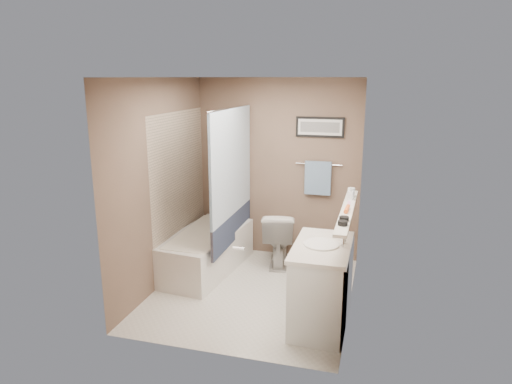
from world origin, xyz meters
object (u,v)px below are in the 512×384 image
(bathtub, at_px, (205,251))
(candle_bowl_far, at_px, (344,219))
(soap_bottle, at_px, (350,193))
(glass_jar, at_px, (351,192))
(vanity, at_px, (322,287))
(hair_brush_front, at_px, (347,209))
(toilet, at_px, (279,238))
(candle_bowl_near, at_px, (343,223))

(bathtub, relative_size, candle_bowl_far, 16.67)
(bathtub, distance_m, soap_bottle, 2.02)
(soap_bottle, bearing_deg, bathtub, 173.69)
(candle_bowl_far, xyz_separation_m, glass_jar, (0.00, 0.90, 0.03))
(vanity, bearing_deg, glass_jar, 79.93)
(glass_jar, relative_size, soap_bottle, 0.74)
(vanity, relative_size, candle_bowl_far, 10.00)
(hair_brush_front, relative_size, soap_bottle, 1.63)
(toilet, bearing_deg, candle_bowl_far, 113.41)
(toilet, height_order, candle_bowl_near, candle_bowl_near)
(candle_bowl_near, relative_size, candle_bowl_far, 1.00)
(vanity, relative_size, candle_bowl_near, 10.00)
(vanity, xyz_separation_m, candle_bowl_near, (0.19, -0.18, 0.73))
(candle_bowl_near, relative_size, glass_jar, 0.90)
(toilet, bearing_deg, hair_brush_front, 120.55)
(candle_bowl_near, height_order, soap_bottle, soap_bottle)
(glass_jar, bearing_deg, soap_bottle, -90.00)
(hair_brush_front, height_order, glass_jar, glass_jar)
(bathtub, distance_m, hair_brush_front, 2.10)
(hair_brush_front, distance_m, soap_bottle, 0.45)
(toilet, bearing_deg, bathtub, 17.97)
(glass_jar, xyz_separation_m, soap_bottle, (0.00, -0.12, 0.02))
(bathtub, bearing_deg, vanity, -23.90)
(candle_bowl_near, bearing_deg, candle_bowl_far, 90.00)
(toilet, xyz_separation_m, glass_jar, (0.93, -0.52, 0.80))
(bathtub, distance_m, glass_jar, 2.01)
(vanity, height_order, candle_bowl_far, candle_bowl_far)
(vanity, xyz_separation_m, hair_brush_front, (0.19, 0.28, 0.74))
(toilet, height_order, hair_brush_front, hair_brush_front)
(candle_bowl_near, bearing_deg, hair_brush_front, 90.00)
(bathtub, relative_size, toilet, 2.07)
(candle_bowl_far, distance_m, hair_brush_front, 0.33)
(candle_bowl_far, bearing_deg, candle_bowl_near, -90.00)
(bathtub, height_order, candle_bowl_near, candle_bowl_near)
(candle_bowl_near, height_order, candle_bowl_far, same)
(bathtub, bearing_deg, toilet, 33.99)
(vanity, bearing_deg, bathtub, 151.91)
(candle_bowl_near, distance_m, glass_jar, 1.04)
(toilet, relative_size, hair_brush_front, 3.29)
(hair_brush_front, xyz_separation_m, soap_bottle, (0.00, 0.45, 0.05))
(soap_bottle, bearing_deg, candle_bowl_near, -90.00)
(bathtub, xyz_separation_m, toilet, (0.86, 0.45, 0.11))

